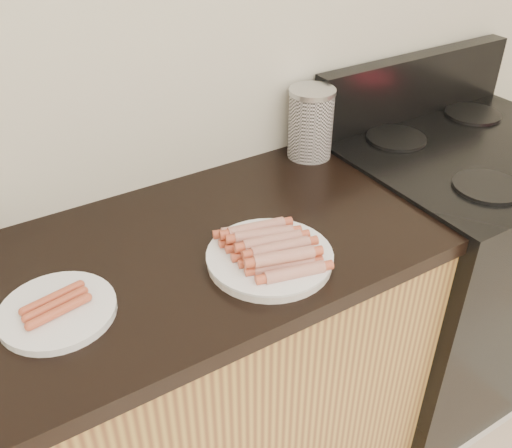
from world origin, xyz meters
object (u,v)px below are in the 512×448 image
stove (449,268)px  canister (311,123)px  side_plate (58,311)px  main_plate (270,259)px

stove → canister: 0.74m
stove → side_plate: 1.33m
main_plate → stove: bearing=8.4°
canister → main_plate: bearing=-135.7°
side_plate → canister: bearing=19.2°
stove → canister: bearing=151.2°
side_plate → canister: 0.86m
main_plate → canister: bearing=44.3°
main_plate → side_plate: bearing=169.5°
main_plate → canister: (0.37, 0.36, 0.09)m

